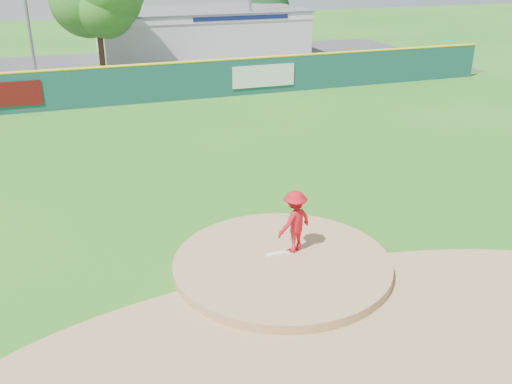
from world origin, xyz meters
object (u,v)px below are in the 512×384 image
object	(u,v)px
pool_building_grp	(201,31)
deciduous_tree	(96,2)
pitcher	(295,221)
van	(81,83)

from	to	relation	value
pool_building_grp	deciduous_tree	size ratio (longest dim) A/B	2.07
pitcher	pool_building_grp	world-z (taller)	pool_building_grp
pool_building_grp	deciduous_tree	bearing A→B (deg)	-138.84
van	pool_building_grp	size ratio (longest dim) A/B	0.31
van	pool_building_grp	bearing A→B (deg)	-29.38
pitcher	van	distance (m)	21.05
pitcher	pool_building_grp	xyz separation A→B (m)	(5.53, 31.63, 0.58)
pitcher	deciduous_tree	world-z (taller)	deciduous_tree
pool_building_grp	deciduous_tree	distance (m)	11.01
pitcher	van	world-z (taller)	pitcher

